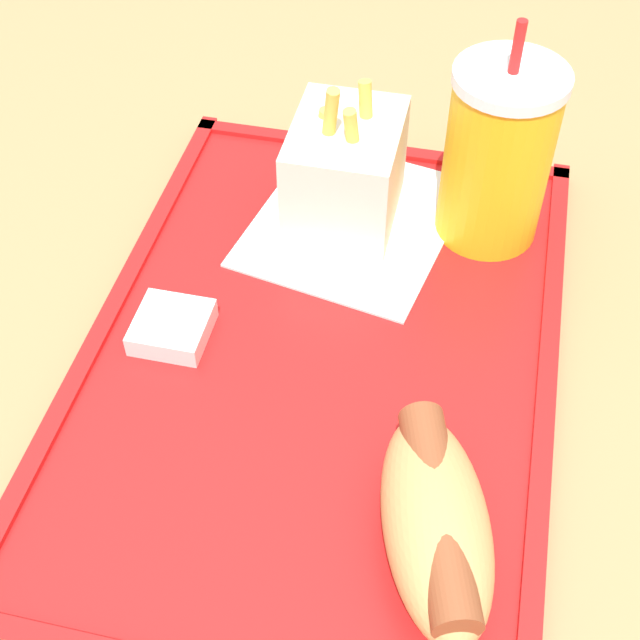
% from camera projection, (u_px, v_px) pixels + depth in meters
% --- Properties ---
extents(dining_table, '(1.14, 1.13, 0.74)m').
position_uv_depth(dining_table, '(360.00, 610.00, 0.85)').
color(dining_table, '#B27F51').
rests_on(dining_table, ground_plane).
extents(food_tray, '(0.44, 0.30, 0.01)m').
position_uv_depth(food_tray, '(320.00, 356.00, 0.57)').
color(food_tray, red).
rests_on(food_tray, dining_table).
extents(paper_napkin, '(0.18, 0.16, 0.00)m').
position_uv_depth(paper_napkin, '(354.00, 222.00, 0.65)').
color(paper_napkin, white).
rests_on(paper_napkin, food_tray).
extents(soda_cup, '(0.08, 0.08, 0.16)m').
position_uv_depth(soda_cup, '(498.00, 155.00, 0.60)').
color(soda_cup, gold).
rests_on(soda_cup, food_tray).
extents(hot_dog_far, '(0.14, 0.09, 0.05)m').
position_uv_depth(hot_dog_far, '(436.00, 522.00, 0.46)').
color(hot_dog_far, tan).
rests_on(hot_dog_far, food_tray).
extents(fries_carton, '(0.09, 0.07, 0.12)m').
position_uv_depth(fries_carton, '(345.00, 172.00, 0.63)').
color(fries_carton, silver).
rests_on(fries_carton, food_tray).
extents(sauce_cup_mayo, '(0.05, 0.05, 0.02)m').
position_uv_depth(sauce_cup_mayo, '(172.00, 326.00, 0.57)').
color(sauce_cup_mayo, silver).
rests_on(sauce_cup_mayo, food_tray).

